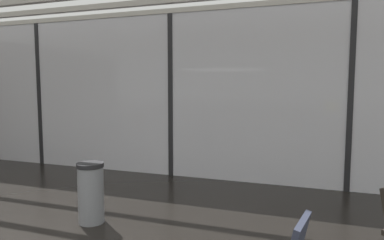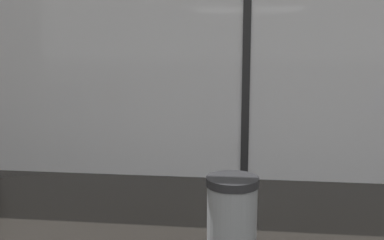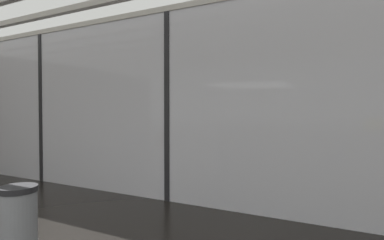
# 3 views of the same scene
# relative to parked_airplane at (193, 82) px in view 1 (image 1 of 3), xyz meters

# --- Properties ---
(glass_curtain_wall) EXTENTS (14.00, 0.08, 3.44)m
(glass_curtain_wall) POSITION_rel_parked_airplane_xyz_m (1.04, -4.47, -0.34)
(glass_curtain_wall) COLOR silver
(glass_curtain_wall) RESTS_ON ground
(window_mullion_0) EXTENTS (0.10, 0.12, 3.44)m
(window_mullion_0) POSITION_rel_parked_airplane_xyz_m (-2.46, -4.47, -0.34)
(window_mullion_0) COLOR black
(window_mullion_0) RESTS_ON ground
(window_mullion_1) EXTENTS (0.10, 0.12, 3.44)m
(window_mullion_1) POSITION_rel_parked_airplane_xyz_m (1.04, -4.47, -0.34)
(window_mullion_1) COLOR black
(window_mullion_1) RESTS_ON ground
(window_mullion_2) EXTENTS (0.10, 0.12, 3.44)m
(window_mullion_2) POSITION_rel_parked_airplane_xyz_m (4.54, -4.47, -0.34)
(window_mullion_2) COLOR black
(window_mullion_2) RESTS_ON ground
(parked_airplane) EXTENTS (11.48, 4.12, 4.12)m
(parked_airplane) POSITION_rel_parked_airplane_xyz_m (0.00, 0.00, 0.00)
(parked_airplane) COLOR silver
(parked_airplane) RESTS_ON ground
(trash_bin) EXTENTS (0.38, 0.38, 0.86)m
(trash_bin) POSITION_rel_parked_airplane_xyz_m (0.97, -7.27, -1.63)
(trash_bin) COLOR slate
(trash_bin) RESTS_ON ground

